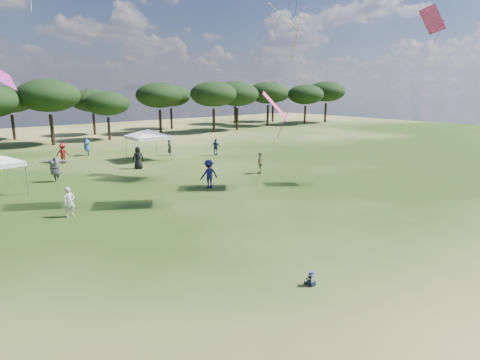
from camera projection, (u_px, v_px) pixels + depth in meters
name	position (u px, v px, depth m)	size (l,w,h in m)	color
ground	(371.00, 313.00, 12.01)	(140.00, 140.00, 0.00)	#2C4715
tree_line	(33.00, 98.00, 47.71)	(108.78, 17.63, 7.77)	black
tent_right	(148.00, 131.00, 36.75)	(6.56, 6.56, 3.15)	gray
toddler	(311.00, 279.00, 13.64)	(0.35, 0.38, 0.50)	black
festival_crowd	(75.00, 165.00, 30.21)	(28.62, 20.12, 1.92)	silver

